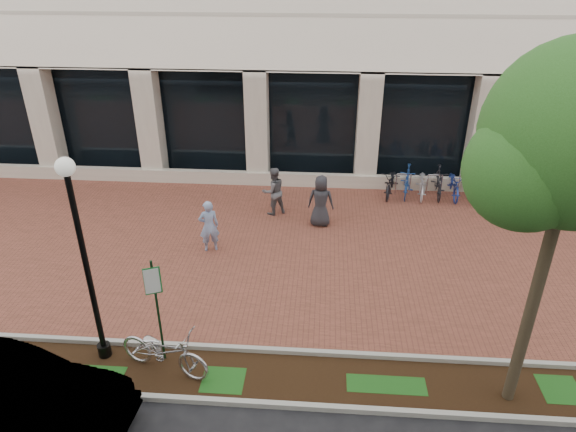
# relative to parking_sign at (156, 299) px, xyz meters

# --- Properties ---
(ground) EXTENTS (120.00, 120.00, 0.00)m
(ground) POSITION_rel_parking_sign_xyz_m (2.83, 4.87, -1.58)
(ground) COLOR black
(ground) RESTS_ON ground
(brick_plaza) EXTENTS (40.00, 9.00, 0.01)m
(brick_plaza) POSITION_rel_parking_sign_xyz_m (2.83, 4.87, -1.58)
(brick_plaza) COLOR brown
(brick_plaza) RESTS_ON ground
(planting_strip) EXTENTS (40.00, 1.50, 0.01)m
(planting_strip) POSITION_rel_parking_sign_xyz_m (2.83, -0.38, -1.58)
(planting_strip) COLOR black
(planting_strip) RESTS_ON ground
(curb_plaza_side) EXTENTS (40.00, 0.12, 0.12)m
(curb_plaza_side) POSITION_rel_parking_sign_xyz_m (2.83, 0.37, -1.52)
(curb_plaza_side) COLOR #A5A49B
(curb_plaza_side) RESTS_ON ground
(curb_street_side) EXTENTS (40.00, 0.12, 0.12)m
(curb_street_side) POSITION_rel_parking_sign_xyz_m (2.83, -1.13, -1.52)
(curb_street_side) COLOR #A5A49B
(curb_street_side) RESTS_ON ground
(parking_sign) EXTENTS (0.34, 0.07, 2.50)m
(parking_sign) POSITION_rel_parking_sign_xyz_m (0.00, 0.00, 0.00)
(parking_sign) COLOR #123318
(parking_sign) RESTS_ON ground
(lamppost) EXTENTS (0.36, 0.36, 4.60)m
(lamppost) POSITION_rel_parking_sign_xyz_m (-1.32, 0.01, 1.01)
(lamppost) COLOR black
(lamppost) RESTS_ON ground
(locked_bicycle) EXTENTS (2.18, 1.30, 1.08)m
(locked_bicycle) POSITION_rel_parking_sign_xyz_m (0.15, -0.32, -1.04)
(locked_bicycle) COLOR #BCBCC0
(locked_bicycle) RESTS_ON ground
(pedestrian_left) EXTENTS (0.68, 0.56, 1.59)m
(pedestrian_left) POSITION_rel_parking_sign_xyz_m (0.05, 4.55, -0.79)
(pedestrian_left) COLOR #869CC7
(pedestrian_left) RESTS_ON ground
(pedestrian_mid) EXTENTS (1.00, 0.93, 1.63)m
(pedestrian_mid) POSITION_rel_parking_sign_xyz_m (1.67, 7.05, -0.77)
(pedestrian_mid) COLOR #5A595E
(pedestrian_mid) RESTS_ON ground
(pedestrian_right) EXTENTS (0.88, 0.62, 1.69)m
(pedestrian_right) POSITION_rel_parking_sign_xyz_m (3.23, 6.36, -0.74)
(pedestrian_right) COLOR #29292E
(pedestrian_right) RESTS_ON ground
(bollard) EXTENTS (0.12, 0.12, 0.89)m
(bollard) POSITION_rel_parking_sign_xyz_m (11.11, 7.21, -1.13)
(bollard) COLOR silver
(bollard) RESTS_ON ground
(bike_rack_cluster) EXTENTS (4.22, 1.94, 1.07)m
(bike_rack_cluster) POSITION_rel_parking_sign_xyz_m (7.38, 8.86, -1.08)
(bike_rack_cluster) COLOR black
(bike_rack_cluster) RESTS_ON ground
(sedan_near_curb) EXTENTS (4.63, 1.88, 1.49)m
(sedan_near_curb) POSITION_rel_parking_sign_xyz_m (-2.30, -2.02, -0.84)
(sedan_near_curb) COLOR silver
(sedan_near_curb) RESTS_ON ground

